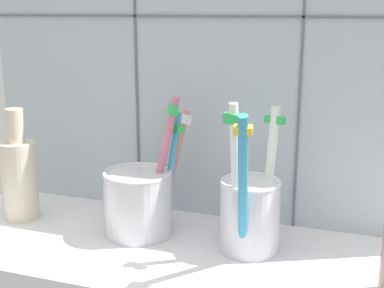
# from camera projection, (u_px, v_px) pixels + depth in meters

# --- Properties ---
(counter_slab) EXTENTS (0.64, 0.22, 0.02)m
(counter_slab) POSITION_uv_depth(u_px,v_px,m) (185.00, 258.00, 0.61)
(counter_slab) COLOR silver
(counter_slab) RESTS_ON ground
(tile_wall_back) EXTENTS (0.64, 0.02, 0.45)m
(tile_wall_back) POSITION_uv_depth(u_px,v_px,m) (217.00, 60.00, 0.66)
(tile_wall_back) COLOR #B2C1CC
(tile_wall_back) RESTS_ON ground
(toothbrush_cup_left) EXTENTS (0.09, 0.11, 0.17)m
(toothbrush_cup_left) POSITION_uv_depth(u_px,v_px,m) (141.00, 199.00, 0.64)
(toothbrush_cup_left) COLOR silver
(toothbrush_cup_left) RESTS_ON counter_slab
(toothbrush_cup_right) EXTENTS (0.07, 0.12, 0.18)m
(toothbrush_cup_right) POSITION_uv_depth(u_px,v_px,m) (250.00, 210.00, 0.59)
(toothbrush_cup_right) COLOR silver
(toothbrush_cup_right) RESTS_ON counter_slab
(ceramic_vase) EXTENTS (0.04, 0.04, 0.15)m
(ceramic_vase) POSITION_uv_depth(u_px,v_px,m) (19.00, 176.00, 0.68)
(ceramic_vase) COLOR beige
(ceramic_vase) RESTS_ON counter_slab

